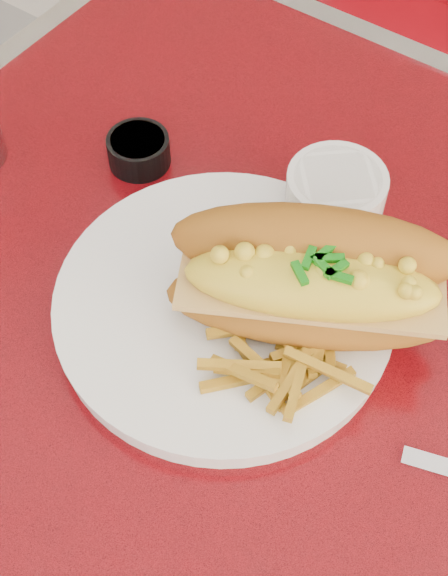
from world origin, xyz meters
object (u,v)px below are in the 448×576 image
Objects in this scene: diner_table at (384,458)px; mac_hoagie at (312,278)px; gravy_ramekin at (335,195)px; dinner_plate at (224,306)px; fork at (311,324)px; sauce_cup_left at (139,149)px.

diner_table is 0.25m from mac_hoagie.
gravy_ramekin is (-0.16, 0.13, 0.19)m from diner_table.
mac_hoagie is at bearing -179.85° from diner_table.
diner_table is 4.48× the size of mac_hoagie.
dinner_plate is 0.16m from gravy_ramekin.
dinner_plate is at bearing -97.19° from gravy_ramekin.
dinner_plate is at bearing 112.35° from fork.
mac_hoagie is at bearing 27.83° from dinner_plate.
diner_table is at bearing 11.24° from dinner_plate.
gravy_ramekin is at bearing 14.83° from sauce_cup_left.
sauce_cup_left reaches higher than dinner_plate.
sauce_cup_left is (-0.25, 0.07, -0.05)m from mac_hoagie.
diner_table is 15.46× the size of sauce_cup_left.
diner_table is 0.21m from fork.
sauce_cup_left is (-0.26, 0.08, -0.00)m from fork.
fork is at bearing -173.16° from diner_table.
diner_table is 9.91× the size of gravy_ramekin.
dinner_plate is at bearing -30.08° from sauce_cup_left.
sauce_cup_left is (-0.20, -0.05, -0.01)m from gravy_ramekin.
diner_table is at bearing -77.58° from fork.
fork is (0.01, -0.01, -0.05)m from mac_hoagie.
dinner_plate is at bearing -168.76° from diner_table.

